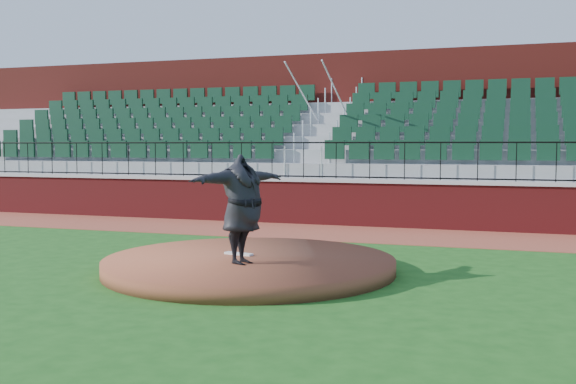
{
  "coord_description": "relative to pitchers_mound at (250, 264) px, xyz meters",
  "views": [
    {
      "loc": [
        4.33,
        -11.12,
        2.23
      ],
      "look_at": [
        0.0,
        1.5,
        1.3
      ],
      "focal_mm": 42.03,
      "sensor_mm": 36.0,
      "label": 1
    }
  ],
  "objects": [
    {
      "name": "ground",
      "position": [
        0.13,
        0.2,
        -0.12
      ],
      "size": [
        90.0,
        90.0,
        0.0
      ],
      "primitive_type": "plane",
      "color": "#194E16",
      "rests_on": "ground"
    },
    {
      "name": "warning_track",
      "position": [
        0.13,
        5.6,
        -0.12
      ],
      "size": [
        34.0,
        3.2,
        0.01
      ],
      "primitive_type": "cube",
      "color": "brown",
      "rests_on": "ground"
    },
    {
      "name": "field_wall",
      "position": [
        0.13,
        7.2,
        0.47
      ],
      "size": [
        34.0,
        0.35,
        1.2
      ],
      "primitive_type": "cube",
      "color": "maroon",
      "rests_on": "ground"
    },
    {
      "name": "wall_cap",
      "position": [
        0.13,
        7.2,
        1.12
      ],
      "size": [
        34.0,
        0.45,
        0.1
      ],
      "primitive_type": "cube",
      "color": "#B7B7B7",
      "rests_on": "field_wall"
    },
    {
      "name": "wall_railing",
      "position": [
        0.13,
        7.2,
        1.67
      ],
      "size": [
        34.0,
        0.05,
        1.0
      ],
      "primitive_type": null,
      "color": "black",
      "rests_on": "wall_cap"
    },
    {
      "name": "seating_stands",
      "position": [
        0.13,
        9.93,
        2.18
      ],
      "size": [
        34.0,
        5.1,
        4.6
      ],
      "primitive_type": null,
      "color": "gray",
      "rests_on": "ground"
    },
    {
      "name": "concourse_wall",
      "position": [
        0.13,
        12.73,
        2.62
      ],
      "size": [
        34.0,
        0.5,
        5.5
      ],
      "primitive_type": "cube",
      "color": "maroon",
      "rests_on": "ground"
    },
    {
      "name": "pitchers_mound",
      "position": [
        0.0,
        0.0,
        0.0
      ],
      "size": [
        5.13,
        5.13,
        0.25
      ],
      "primitive_type": "cylinder",
      "color": "brown",
      "rests_on": "ground"
    },
    {
      "name": "pitching_rubber",
      "position": [
        -0.3,
        0.2,
        0.14
      ],
      "size": [
        0.56,
        0.24,
        0.04
      ],
      "primitive_type": "cube",
      "rotation": [
        0.0,
        0.0,
        -0.19
      ],
      "color": "white",
      "rests_on": "pitchers_mound"
    },
    {
      "name": "pitcher",
      "position": [
        0.13,
        -0.62,
        1.04
      ],
      "size": [
        1.26,
        2.33,
        1.83
      ],
      "primitive_type": "imported",
      "rotation": [
        0.0,
        0.0,
        1.27
      ],
      "color": "black",
      "rests_on": "pitchers_mound"
    }
  ]
}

